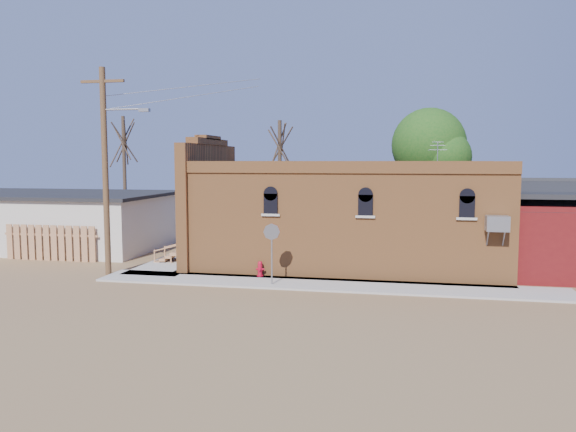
% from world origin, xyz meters
% --- Properties ---
extents(ground, '(120.00, 120.00, 0.00)m').
position_xyz_m(ground, '(0.00, 0.00, 0.00)').
color(ground, brown).
rests_on(ground, ground).
extents(sidewalk_south, '(19.00, 2.20, 0.08)m').
position_xyz_m(sidewalk_south, '(1.50, 0.90, 0.04)').
color(sidewalk_south, '#9E9991').
rests_on(sidewalk_south, ground).
extents(sidewalk_west, '(2.60, 10.00, 0.08)m').
position_xyz_m(sidewalk_west, '(-6.30, 6.00, 0.04)').
color(sidewalk_west, '#9E9991').
rests_on(sidewalk_west, ground).
extents(brick_bar, '(16.40, 7.97, 6.30)m').
position_xyz_m(brick_bar, '(1.64, 5.49, 2.34)').
color(brick_bar, '#AC6734').
rests_on(brick_bar, ground).
extents(red_shed, '(5.40, 6.40, 4.30)m').
position_xyz_m(red_shed, '(11.50, 5.50, 2.27)').
color(red_shed, '#510E10').
rests_on(red_shed, ground).
extents(storage_building, '(20.40, 8.40, 3.17)m').
position_xyz_m(storage_building, '(-19.00, 8.00, 1.60)').
color(storage_building, beige).
rests_on(storage_building, ground).
extents(wood_fence, '(5.20, 0.10, 1.80)m').
position_xyz_m(wood_fence, '(-12.80, 3.80, 0.90)').
color(wood_fence, '#A37349').
rests_on(wood_fence, ground).
extents(utility_pole, '(3.12, 0.26, 9.00)m').
position_xyz_m(utility_pole, '(-8.14, 1.20, 4.77)').
color(utility_pole, '#4A301D').
rests_on(utility_pole, ground).
extents(tree_bare_near, '(2.80, 2.80, 7.65)m').
position_xyz_m(tree_bare_near, '(-3.00, 13.00, 5.96)').
color(tree_bare_near, '#4C382B').
rests_on(tree_bare_near, ground).
extents(tree_bare_far, '(2.80, 2.80, 8.16)m').
position_xyz_m(tree_bare_far, '(-14.00, 14.00, 6.36)').
color(tree_bare_far, '#4C382B').
rests_on(tree_bare_far, ground).
extents(tree_leafy, '(4.40, 4.40, 8.15)m').
position_xyz_m(tree_leafy, '(6.00, 13.50, 5.93)').
color(tree_leafy, '#4C382B').
rests_on(tree_leafy, ground).
extents(fire_hydrant, '(0.39, 0.38, 0.66)m').
position_xyz_m(fire_hydrant, '(-1.44, 1.80, 0.40)').
color(fire_hydrant, '#A0091F').
rests_on(fire_hydrant, sidewalk_south).
extents(stop_sign, '(0.63, 0.32, 2.45)m').
position_xyz_m(stop_sign, '(-0.60, 0.40, 1.97)').
color(stop_sign, gray).
rests_on(stop_sign, sidewalk_south).
extents(trash_barrel, '(0.62, 0.62, 0.78)m').
position_xyz_m(trash_barrel, '(-5.30, 3.23, 0.47)').
color(trash_barrel, navy).
rests_on(trash_barrel, sidewalk_west).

